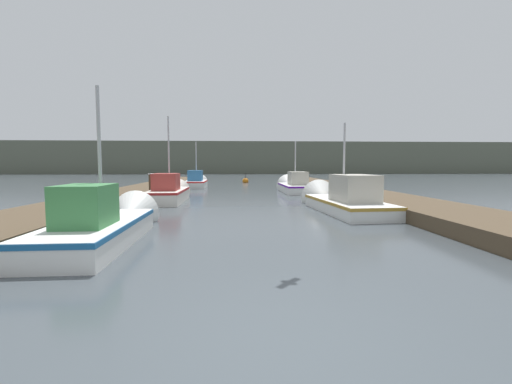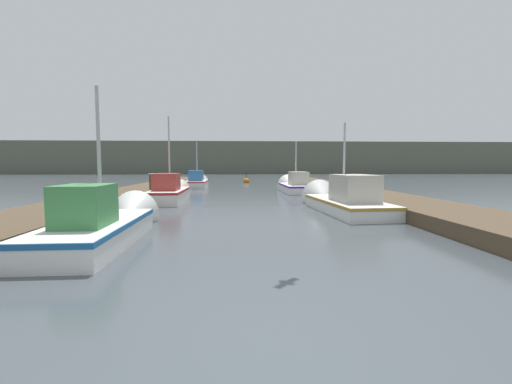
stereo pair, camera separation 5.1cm
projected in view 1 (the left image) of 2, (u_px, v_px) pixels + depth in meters
ground_plane at (284, 349)px, 3.30m from camera, size 200.00×200.00×0.00m
dock_left at (134, 193)px, 18.86m from camera, size 2.87×40.00×0.42m
dock_right at (352, 192)px, 19.54m from camera, size 2.87×40.00×0.42m
distant_shore_ridge at (239, 158)px, 74.13m from camera, size 120.00×16.00×6.36m
fishing_boat_0 at (108, 223)px, 8.23m from camera, size 1.64×5.36×3.98m
fishing_boat_1 at (340, 200)px, 13.33m from camera, size 2.18×5.98×3.96m
fishing_boat_2 at (170, 192)px, 16.76m from camera, size 1.56×4.96×4.48m
fishing_boat_3 at (294, 186)px, 22.74m from camera, size 1.81×5.59×3.84m
fishing_boat_4 at (197, 182)px, 27.19m from camera, size 1.59×4.59×4.01m
mooring_piling_0 at (159, 187)px, 19.64m from camera, size 0.27×0.27×1.00m
mooring_piling_1 at (152, 186)px, 17.87m from camera, size 0.36×0.36×1.32m
channel_buoy at (245, 181)px, 34.04m from camera, size 0.61×0.61×1.11m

